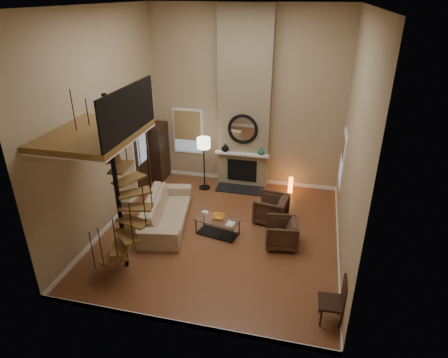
% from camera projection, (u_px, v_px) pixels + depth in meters
% --- Properties ---
extents(ground, '(6.00, 6.50, 0.01)m').
position_uv_depth(ground, '(220.00, 233.00, 10.29)').
color(ground, brown).
rests_on(ground, ground).
extents(back_wall, '(6.00, 0.02, 5.50)m').
position_uv_depth(back_wall, '(246.00, 100.00, 11.94)').
color(back_wall, tan).
rests_on(back_wall, ground).
extents(front_wall, '(6.00, 0.02, 5.50)m').
position_uv_depth(front_wall, '(171.00, 199.00, 6.25)').
color(front_wall, tan).
rests_on(front_wall, ground).
extents(left_wall, '(0.02, 6.50, 5.50)m').
position_uv_depth(left_wall, '(103.00, 125.00, 9.72)').
color(left_wall, tan).
rests_on(left_wall, ground).
extents(right_wall, '(0.02, 6.50, 5.50)m').
position_uv_depth(right_wall, '(354.00, 145.00, 8.46)').
color(right_wall, tan).
rests_on(right_wall, ground).
extents(ceiling, '(6.00, 6.50, 0.01)m').
position_uv_depth(ceiling, '(219.00, 5.00, 7.90)').
color(ceiling, silver).
rests_on(ceiling, back_wall).
extents(baseboard_back, '(6.00, 0.02, 0.12)m').
position_uv_depth(baseboard_back, '(244.00, 179.00, 13.10)').
color(baseboard_back, white).
rests_on(baseboard_back, ground).
extents(baseboard_front, '(6.00, 0.02, 0.12)m').
position_uv_depth(baseboard_front, '(179.00, 323.00, 7.42)').
color(baseboard_front, white).
rests_on(baseboard_front, ground).
extents(baseboard_left, '(0.02, 6.50, 0.12)m').
position_uv_depth(baseboard_left, '(117.00, 217.00, 10.89)').
color(baseboard_left, white).
rests_on(baseboard_left, ground).
extents(baseboard_right, '(0.02, 6.50, 0.12)m').
position_uv_depth(baseboard_right, '(338.00, 247.00, 9.63)').
color(baseboard_right, white).
rests_on(baseboard_right, ground).
extents(chimney_breast, '(1.60, 0.38, 5.50)m').
position_uv_depth(chimney_breast, '(245.00, 102.00, 11.77)').
color(chimney_breast, '#877757').
rests_on(chimney_breast, ground).
extents(hearth, '(1.50, 0.60, 0.04)m').
position_uv_depth(hearth, '(240.00, 189.00, 12.53)').
color(hearth, black).
rests_on(hearth, ground).
extents(firebox, '(0.95, 0.02, 0.72)m').
position_uv_depth(firebox, '(242.00, 170.00, 12.55)').
color(firebox, black).
rests_on(firebox, chimney_breast).
extents(mantel, '(1.70, 0.18, 0.06)m').
position_uv_depth(mantel, '(242.00, 154.00, 12.22)').
color(mantel, white).
rests_on(mantel, chimney_breast).
extents(mirror_frame, '(0.94, 0.10, 0.94)m').
position_uv_depth(mirror_frame, '(243.00, 129.00, 11.92)').
color(mirror_frame, black).
rests_on(mirror_frame, chimney_breast).
extents(mirror_disc, '(0.80, 0.01, 0.80)m').
position_uv_depth(mirror_disc, '(243.00, 129.00, 11.93)').
color(mirror_disc, white).
rests_on(mirror_disc, chimney_breast).
extents(vase_left, '(0.24, 0.24, 0.25)m').
position_uv_depth(vase_left, '(225.00, 148.00, 12.30)').
color(vase_left, black).
rests_on(vase_left, mantel).
extents(vase_right, '(0.20, 0.20, 0.21)m').
position_uv_depth(vase_right, '(261.00, 151.00, 12.07)').
color(vase_right, '#18574F').
rests_on(vase_right, mantel).
extents(window_back, '(1.02, 0.06, 1.52)m').
position_uv_depth(window_back, '(188.00, 131.00, 12.80)').
color(window_back, white).
rests_on(window_back, back_wall).
extents(window_right, '(0.06, 1.02, 1.52)m').
position_uv_depth(window_right, '(343.00, 158.00, 10.70)').
color(window_right, white).
rests_on(window_right, right_wall).
extents(entry_door, '(0.10, 1.05, 2.16)m').
position_uv_depth(entry_door, '(142.00, 160.00, 12.03)').
color(entry_door, white).
rests_on(entry_door, ground).
extents(loft, '(1.70, 2.20, 1.09)m').
position_uv_depth(loft, '(98.00, 132.00, 7.74)').
color(loft, brown).
rests_on(loft, left_wall).
extents(spiral_stair, '(1.47, 1.47, 4.06)m').
position_uv_depth(spiral_stair, '(119.00, 198.00, 8.32)').
color(spiral_stair, black).
rests_on(spiral_stair, ground).
extents(hutch, '(0.40, 0.84, 1.88)m').
position_uv_depth(hutch, '(159.00, 152.00, 12.94)').
color(hutch, black).
rests_on(hutch, ground).
extents(sofa, '(1.55, 2.85, 0.79)m').
position_uv_depth(sofa, '(166.00, 211.00, 10.56)').
color(sofa, tan).
rests_on(sofa, ground).
extents(armchair_near, '(0.97, 0.95, 0.78)m').
position_uv_depth(armchair_near, '(274.00, 209.00, 10.70)').
color(armchair_near, '#482E21').
rests_on(armchair_near, ground).
extents(armchair_far, '(0.89, 0.87, 0.72)m').
position_uv_depth(armchair_far, '(285.00, 233.00, 9.65)').
color(armchair_far, '#482E21').
rests_on(armchair_far, ground).
extents(coffee_table, '(1.22, 0.79, 0.44)m').
position_uv_depth(coffee_table, '(218.00, 225.00, 10.12)').
color(coffee_table, silver).
rests_on(coffee_table, ground).
extents(bowl, '(0.35, 0.35, 0.09)m').
position_uv_depth(bowl, '(218.00, 217.00, 10.08)').
color(bowl, orange).
rests_on(bowl, coffee_table).
extents(book, '(0.23, 0.28, 0.02)m').
position_uv_depth(book, '(229.00, 224.00, 9.84)').
color(book, gray).
rests_on(book, coffee_table).
extents(floor_lamp, '(0.41, 0.41, 1.71)m').
position_uv_depth(floor_lamp, '(204.00, 147.00, 12.04)').
color(floor_lamp, black).
rests_on(floor_lamp, ground).
extents(accent_lamp, '(0.14, 0.14, 0.50)m').
position_uv_depth(accent_lamp, '(291.00, 185.00, 12.29)').
color(accent_lamp, orange).
rests_on(accent_lamp, ground).
extents(side_chair, '(0.52, 0.52, 1.02)m').
position_uv_depth(side_chair, '(337.00, 300.00, 7.33)').
color(side_chair, black).
rests_on(side_chair, ground).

